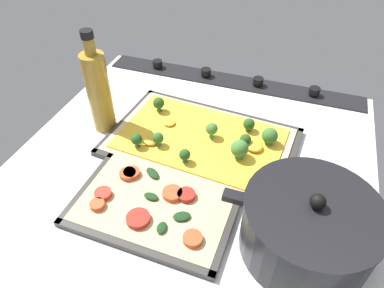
# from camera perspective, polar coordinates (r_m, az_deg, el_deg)

# --- Properties ---
(ground_plane) EXTENTS (0.74, 0.73, 0.03)m
(ground_plane) POSITION_cam_1_polar(r_m,az_deg,el_deg) (0.76, 0.12, -3.35)
(ground_plane) COLOR silver
(stove_control_panel) EXTENTS (0.71, 0.07, 0.03)m
(stove_control_panel) POSITION_cam_1_polar(r_m,az_deg,el_deg) (0.99, 6.40, 10.31)
(stove_control_panel) COLOR black
(stove_control_panel) RESTS_ON ground_plane
(baking_tray_front) EXTENTS (0.42, 0.29, 0.01)m
(baking_tray_front) POSITION_cam_1_polar(r_m,az_deg,el_deg) (0.78, 1.50, 0.20)
(baking_tray_front) COLOR #33302D
(baking_tray_front) RESTS_ON ground_plane
(broccoli_pizza) EXTENTS (0.40, 0.27, 0.06)m
(broccoli_pizza) POSITION_cam_1_polar(r_m,az_deg,el_deg) (0.77, 1.96, 0.77)
(broccoli_pizza) COLOR #D3B77F
(broccoli_pizza) RESTS_ON baking_tray_front
(baking_tray_back) EXTENTS (0.30, 0.23, 0.01)m
(baking_tray_back) POSITION_cam_1_polar(r_m,az_deg,el_deg) (0.67, -5.60, -9.25)
(baking_tray_back) COLOR #33302D
(baking_tray_back) RESTS_ON ground_plane
(veggie_pizza_back) EXTENTS (0.28, 0.21, 0.02)m
(veggie_pizza_back) POSITION_cam_1_polar(r_m,az_deg,el_deg) (0.66, -5.91, -8.93)
(veggie_pizza_back) COLOR tan
(veggie_pizza_back) RESTS_ON baking_tray_back
(cooking_pot) EXTENTS (0.28, 0.21, 0.13)m
(cooking_pot) POSITION_cam_1_polar(r_m,az_deg,el_deg) (0.60, 18.38, -12.75)
(cooking_pot) COLOR black
(cooking_pot) RESTS_ON ground_plane
(oil_bottle) EXTENTS (0.05, 0.05, 0.24)m
(oil_bottle) POSITION_cam_1_polar(r_m,az_deg,el_deg) (0.80, -14.97, 8.39)
(oil_bottle) COLOR olive
(oil_bottle) RESTS_ON ground_plane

